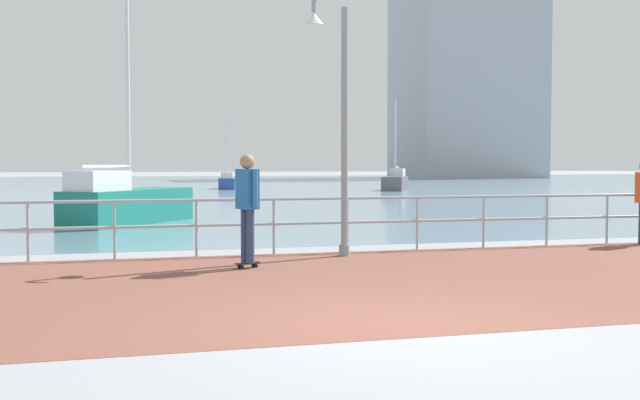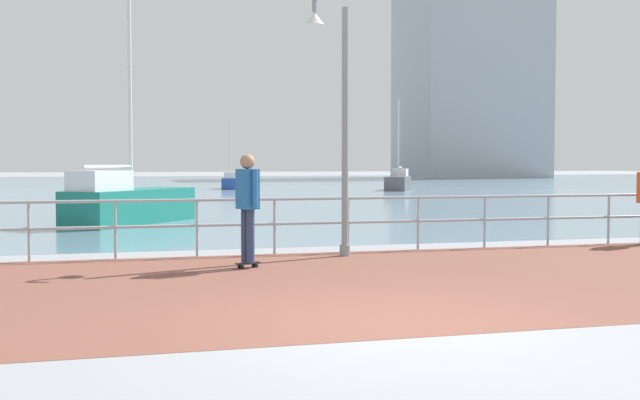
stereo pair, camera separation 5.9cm
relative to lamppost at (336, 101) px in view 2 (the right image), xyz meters
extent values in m
plane|color=gray|center=(-0.99, 34.29, -2.76)|extent=(220.00, 220.00, 0.00)
cube|color=brown|center=(-0.99, -2.88, -2.75)|extent=(28.00, 6.91, 0.01)
cube|color=#6B899E|center=(-0.99, 45.57, -2.76)|extent=(180.00, 88.00, 0.00)
cylinder|color=#9EADB7|center=(-5.19, 0.57, -2.26)|extent=(0.05, 0.05, 1.00)
cylinder|color=#9EADB7|center=(-3.79, 0.57, -2.26)|extent=(0.05, 0.05, 1.00)
cylinder|color=#9EADB7|center=(-2.39, 0.57, -2.26)|extent=(0.05, 0.05, 1.00)
cylinder|color=#9EADB7|center=(-0.99, 0.57, -2.26)|extent=(0.05, 0.05, 1.00)
cylinder|color=#9EADB7|center=(0.41, 0.57, -2.26)|extent=(0.05, 0.05, 1.00)
cylinder|color=#9EADB7|center=(1.81, 0.57, -2.26)|extent=(0.05, 0.05, 1.00)
cylinder|color=#9EADB7|center=(3.21, 0.57, -2.26)|extent=(0.05, 0.05, 1.00)
cylinder|color=#9EADB7|center=(4.61, 0.57, -2.26)|extent=(0.05, 0.05, 1.00)
cylinder|color=#9EADB7|center=(6.01, 0.57, -2.26)|extent=(0.05, 0.05, 1.00)
cylinder|color=#9EADB7|center=(-0.99, 0.57, -1.76)|extent=(25.20, 0.06, 0.06)
cylinder|color=#9EADB7|center=(-0.99, 0.57, -2.21)|extent=(25.20, 0.06, 0.06)
cylinder|color=gray|center=(0.17, -0.03, -2.66)|extent=(0.19, 0.19, 0.20)
cylinder|color=gray|center=(0.17, -0.03, -0.56)|extent=(0.12, 0.12, 4.39)
cylinder|color=gray|center=(-0.37, 0.06, 1.63)|extent=(0.10, 0.10, 0.17)
cone|color=silver|center=(-0.37, 0.06, 1.43)|extent=(0.36, 0.36, 0.22)
cylinder|color=black|center=(-1.66, -1.08, -2.73)|extent=(0.07, 0.05, 0.06)
cylinder|color=black|center=(-1.64, -1.15, -2.73)|extent=(0.07, 0.05, 0.06)
cylinder|color=black|center=(-1.90, -1.17, -2.73)|extent=(0.07, 0.05, 0.06)
cylinder|color=black|center=(-1.87, -1.24, -2.73)|extent=(0.07, 0.05, 0.06)
cube|color=black|center=(-1.77, -1.16, -2.68)|extent=(0.41, 0.25, 0.02)
cylinder|color=navy|center=(-1.80, -1.08, -2.25)|extent=(0.17, 0.17, 0.84)
cylinder|color=navy|center=(-1.74, -1.23, -2.25)|extent=(0.17, 0.17, 0.84)
cube|color=#236BB2|center=(-1.77, -1.16, -1.51)|extent=(0.35, 0.40, 0.63)
cylinder|color=#236BB2|center=(-1.85, -0.95, -1.49)|extent=(0.12, 0.12, 0.60)
cylinder|color=#236BB2|center=(-1.68, -1.37, -1.49)|extent=(0.12, 0.12, 0.60)
sphere|color=#A37A5B|center=(-1.77, -1.16, -1.08)|extent=(0.23, 0.23, 0.23)
cylinder|color=#D84C1E|center=(6.66, 0.45, -1.58)|extent=(0.10, 0.10, 0.60)
cube|color=#284799|center=(3.36, 36.61, -2.40)|extent=(1.53, 3.46, 0.72)
cube|color=silver|center=(3.21, 35.62, -1.84)|extent=(0.90, 1.30, 0.40)
cylinder|color=silver|center=(3.36, 36.61, -0.06)|extent=(0.08, 0.08, 3.97)
cylinder|color=silver|center=(3.25, 35.89, -1.57)|extent=(0.29, 1.49, 0.06)
cube|color=#197266|center=(-3.39, 8.58, -2.29)|extent=(3.74, 4.33, 0.94)
cube|color=silver|center=(-4.18, 7.52, -1.55)|extent=(1.72, 1.84, 0.52)
cylinder|color=silver|center=(-3.39, 8.58, 0.80)|extent=(0.10, 0.10, 5.24)
cylinder|color=silver|center=(-3.97, 7.80, -1.19)|extent=(1.26, 1.63, 0.08)
cube|color=#595960|center=(13.14, 31.52, -2.33)|extent=(2.95, 4.14, 0.86)
cube|color=silver|center=(13.69, 32.59, -1.66)|extent=(1.44, 1.68, 0.48)
cylinder|color=silver|center=(13.14, 31.52, 0.49)|extent=(0.10, 0.10, 4.78)
cylinder|color=silver|center=(13.55, 32.30, -1.32)|extent=(0.90, 1.64, 0.08)
cube|color=#A3A8B2|center=(37.26, 71.22, 11.53)|extent=(15.34, 12.71, 28.58)
camera|label=1|loc=(-3.80, -12.96, -1.11)|focal=42.76mm
camera|label=2|loc=(-3.74, -12.98, -1.11)|focal=42.76mm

